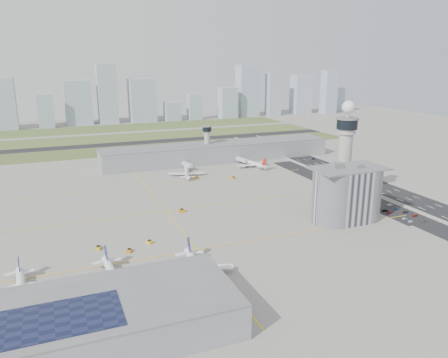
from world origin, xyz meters
name	(u,v)px	position (x,y,z in m)	size (l,w,h in m)	color
ground	(247,219)	(0.00, 0.00, 0.00)	(1000.00, 1000.00, 0.00)	gray
grass_strip_0	(136,150)	(-20.00, 225.00, 0.04)	(480.00, 50.00, 0.08)	#4C5F2D
grass_strip_1	(124,138)	(-20.00, 300.00, 0.04)	(480.00, 60.00, 0.08)	#495B2B
grass_strip_2	(114,128)	(-20.00, 380.00, 0.04)	(480.00, 70.00, 0.08)	#4C642F
runway	(130,143)	(-20.00, 262.00, 0.06)	(480.00, 22.00, 0.10)	black
highway	(402,196)	(115.00, 0.00, 0.05)	(28.00, 500.00, 0.10)	black
barrier_left	(385,198)	(101.00, 0.00, 0.60)	(0.60, 500.00, 1.20)	#9E9E99
barrier_right	(418,193)	(129.00, 0.00, 0.60)	(0.60, 500.00, 1.20)	#9E9E99
landside_road	(383,205)	(90.00, -10.00, 0.04)	(18.00, 260.00, 0.08)	black
parking_lot	(394,211)	(88.00, -22.00, 0.05)	(20.00, 44.00, 0.10)	black
taxiway_line_h_0	(198,250)	(-40.00, -30.00, 0.01)	(260.00, 0.60, 0.01)	yellow
taxiway_line_h_1	(166,211)	(-40.00, 30.00, 0.01)	(260.00, 0.60, 0.01)	yellow
taxiway_line_h_2	(145,186)	(-40.00, 90.00, 0.01)	(260.00, 0.60, 0.01)	yellow
taxiway_line_v	(166,211)	(-40.00, 30.00, 0.01)	(0.60, 260.00, 0.01)	yellow
control_tower	(345,148)	(72.00, 8.00, 35.04)	(14.00, 14.00, 64.50)	#ADAAA5
secondary_tower	(207,140)	(30.00, 150.00, 18.80)	(8.60, 8.60, 31.90)	#ADAAA5
admin_building	(347,194)	(51.99, -22.00, 15.30)	(42.00, 24.00, 33.50)	#B2B2B7
terminal_pier	(218,152)	(40.00, 148.00, 7.90)	(210.00, 32.00, 15.80)	gray
near_terminal	(110,316)	(-88.07, -82.02, 6.43)	(84.00, 42.00, 13.00)	gray
airplane_near_a	(20,284)	(-117.22, -43.65, 4.76)	(34.01, 28.91, 9.52)	white
airplane_near_b	(114,272)	(-82.14, -47.86, 5.05)	(36.10, 30.69, 10.11)	white
airplane_near_c	(197,265)	(-48.55, -54.90, 5.35)	(38.23, 32.50, 10.70)	white
airplane_far_a	(187,170)	(-2.99, 106.11, 4.86)	(34.69, 29.48, 9.71)	white
airplane_far_b	(253,161)	(58.51, 114.53, 5.18)	(37.02, 31.47, 10.37)	white
jet_bridge_near_0	(32,309)	(-113.00, -61.00, 2.85)	(14.00, 3.00, 5.70)	silver
jet_bridge_near_1	(117,293)	(-83.00, -61.00, 2.85)	(14.00, 3.00, 5.70)	silver
jet_bridge_near_2	(192,278)	(-53.00, -61.00, 2.85)	(14.00, 3.00, 5.70)	silver
jet_bridge_far_0	(183,165)	(2.00, 132.00, 2.85)	(14.00, 3.00, 5.70)	silver
jet_bridge_far_1	(237,160)	(52.00, 132.00, 2.85)	(14.00, 3.00, 5.70)	silver
tug_0	(98,247)	(-84.39, -11.22, 0.99)	(2.35, 3.42, 1.99)	gold
tug_1	(149,242)	(-59.82, -13.58, 0.95)	(2.26, 3.29, 1.91)	gold
tug_2	(129,250)	(-71.04, -19.77, 0.92)	(2.17, 3.15, 1.83)	orange
tug_3	(182,210)	(-31.42, 25.26, 1.07)	(2.52, 3.67, 2.13)	orange
tug_4	(195,177)	(0.92, 96.90, 0.95)	(2.25, 3.27, 1.90)	#CD9A01
tug_5	(233,178)	(27.56, 84.00, 0.88)	(2.09, 3.04, 1.77)	orange
car_lot_0	(411,221)	(83.63, -39.81, 0.61)	(1.44, 3.57, 1.22)	white
car_lot_1	(405,219)	(83.73, -35.50, 0.63)	(1.34, 3.83, 1.26)	gray
car_lot_2	(390,213)	(83.23, -23.67, 0.55)	(1.81, 3.93, 1.09)	#B11A3B
car_lot_3	(385,210)	(83.32, -19.80, 0.63)	(1.76, 4.34, 1.26)	black
car_lot_4	(374,206)	(82.58, -10.34, 0.61)	(1.45, 3.60, 1.23)	navy
car_lot_5	(366,202)	(82.71, -3.01, 0.64)	(1.35, 3.87, 1.28)	silver
car_lot_6	(424,220)	(92.05, -41.63, 0.58)	(1.91, 4.15, 1.15)	slate
car_lot_7	(415,215)	(93.62, -33.29, 0.57)	(1.59, 3.92, 1.14)	maroon
car_lot_8	(406,212)	(92.85, -26.35, 0.65)	(1.53, 3.80, 1.29)	#28272E
car_lot_9	(397,209)	(92.74, -19.86, 0.54)	(1.15, 3.29, 1.08)	navy
car_lot_10	(390,205)	(93.61, -12.48, 0.60)	(1.98, 4.30, 1.20)	silver
car_lot_11	(378,201)	(92.34, -2.81, 0.60)	(1.67, 4.11, 1.19)	slate
car_hw_1	(362,181)	(114.96, 40.28, 0.61)	(1.28, 3.68, 1.21)	black
car_hw_2	(313,159)	(122.49, 118.80, 0.56)	(1.84, 4.00, 1.11)	navy
car_hw_4	(269,148)	(108.15, 178.39, 0.58)	(1.37, 3.39, 1.16)	slate
skyline_bldg_5	(5,104)	(-150.11, 419.66, 33.44)	(25.49, 20.39, 66.89)	#9EADC1
skyline_bldg_6	(46,111)	(-102.68, 417.90, 22.60)	(20.04, 16.03, 45.20)	#9EADC1
skyline_bldg_7	(78,102)	(-59.44, 436.89, 30.61)	(35.76, 28.61, 61.22)	#9EADC1
skyline_bldg_8	(107,94)	(-19.42, 431.56, 41.69)	(26.33, 21.06, 83.39)	#9EADC1
skyline_bldg_9	(142,100)	(30.27, 432.32, 31.06)	(36.96, 29.57, 62.11)	#9EADC1
skyline_bldg_10	(172,111)	(73.27, 423.68, 13.87)	(23.01, 18.41, 27.75)	#9EADC1
skyline_bldg_11	(195,107)	(108.28, 423.34, 19.48)	(20.22, 16.18, 38.97)	#9EADC1
skyline_bldg_12	(228,103)	(162.17, 421.29, 23.44)	(26.14, 20.92, 46.89)	#9EADC1
skyline_bldg_13	(247,91)	(201.27, 433.27, 40.60)	(32.26, 25.81, 81.20)	#9EADC1
skyline_bldg_14	(273,94)	(244.74, 426.38, 34.37)	(21.59, 17.28, 68.75)	#9EADC1
skyline_bldg_15	(301,94)	(302.83, 435.54, 31.70)	(30.25, 24.20, 63.40)	#9EADC1
skyline_bldg_16	(329,92)	(345.49, 415.96, 35.78)	(23.04, 18.43, 71.56)	#9EADC1
skyline_bldg_17	(336,99)	(382.05, 443.29, 20.53)	(22.64, 18.11, 41.06)	#9EADC1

